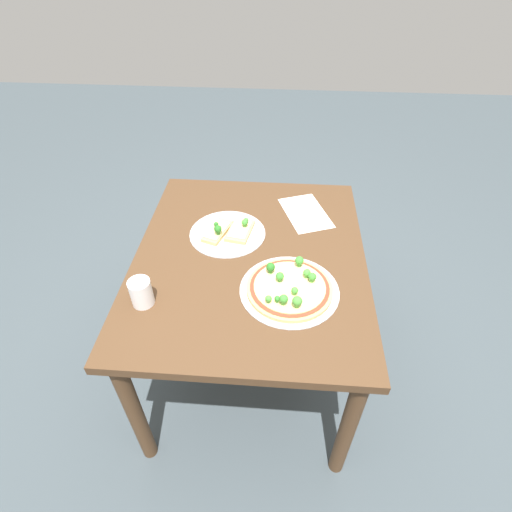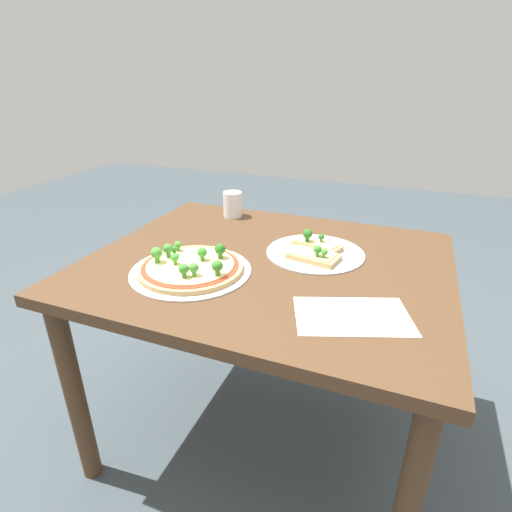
% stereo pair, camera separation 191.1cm
% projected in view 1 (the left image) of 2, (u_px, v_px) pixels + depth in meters
% --- Properties ---
extents(ground_plane, '(8.00, 8.00, 0.00)m').
position_uv_depth(ground_plane, '(251.00, 359.00, 2.07)').
color(ground_plane, '#3D474C').
extents(dining_table, '(1.10, 0.91, 0.72)m').
position_uv_depth(dining_table, '(250.00, 272.00, 1.65)').
color(dining_table, '#4C331E').
rests_on(dining_table, ground_plane).
extents(pizza_tray_whole, '(0.36, 0.36, 0.07)m').
position_uv_depth(pizza_tray_whole, '(290.00, 288.00, 1.43)').
color(pizza_tray_whole, '#B7B7BC').
rests_on(pizza_tray_whole, dining_table).
extents(pizza_tray_slice, '(0.32, 0.32, 0.07)m').
position_uv_depth(pizza_tray_slice, '(229.00, 231.00, 1.68)').
color(pizza_tray_slice, '#B7B7BC').
rests_on(pizza_tray_slice, dining_table).
extents(drinking_cup, '(0.08, 0.08, 0.10)m').
position_uv_depth(drinking_cup, '(141.00, 292.00, 1.36)').
color(drinking_cup, white).
rests_on(drinking_cup, dining_table).
extents(paper_menu, '(0.32, 0.26, 0.00)m').
position_uv_depth(paper_menu, '(306.00, 213.00, 1.80)').
color(paper_menu, white).
rests_on(paper_menu, dining_table).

